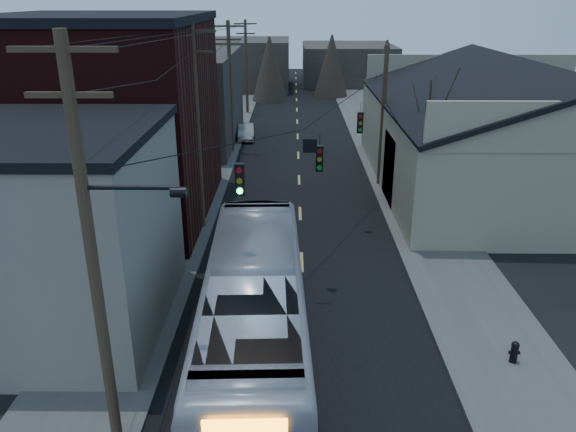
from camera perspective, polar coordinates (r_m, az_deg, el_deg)
road_surface at (r=40.11m, az=1.07°, el=5.43°), size 9.00×110.00×0.02m
sidewalk_left at (r=40.55m, az=-8.19°, el=5.47°), size 4.00×110.00×0.12m
sidewalk_right at (r=40.69m, az=10.31°, el=5.39°), size 4.00×110.00×0.12m
building_clapboard at (r=20.96m, az=-23.74°, el=-1.68°), size 8.00×8.00×7.00m
building_brick at (r=30.72m, az=-17.92°, el=9.01°), size 10.00×12.00×10.00m
building_left_far at (r=46.09m, az=-11.11°, el=11.61°), size 9.00×14.00×7.00m
warehouse at (r=37.09m, az=21.85°, el=6.85°), size 16.16×20.60×7.73m
building_far_left at (r=74.20m, az=-3.96°, el=15.17°), size 10.00×12.00×6.00m
building_far_right at (r=79.36m, az=6.07°, el=15.15°), size 12.00×14.00×5.00m
bare_tree at (r=30.31m, az=13.76°, el=6.55°), size 0.40×0.40×7.20m
utility_lines at (r=33.37m, az=-4.23°, el=10.82°), size 11.24×45.28×10.50m
bus at (r=17.98m, az=-3.43°, el=-9.69°), size 3.51×13.02×3.60m
parked_car at (r=46.93m, az=-4.31°, el=8.52°), size 1.60×3.82×1.23m
fire_hydrant at (r=19.79m, az=22.02°, el=-12.60°), size 0.35×0.26×0.75m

